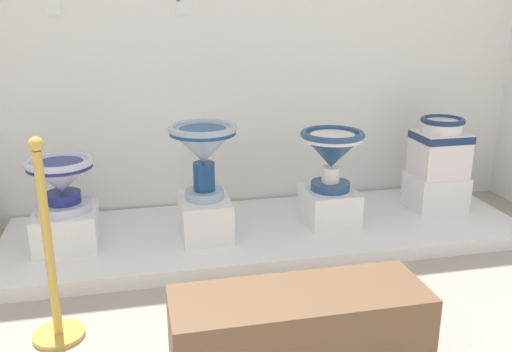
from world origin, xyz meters
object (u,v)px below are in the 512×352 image
at_px(antique_toilet_squat_floral, 332,150).
at_px(info_placard_second, 183,5).
at_px(plinth_block_squat_floral, 329,206).
at_px(plinth_block_central_ornate, 436,191).
at_px(antique_toilet_slender_white, 203,147).
at_px(plinth_block_leftmost, 66,228).
at_px(stanchion_post_near_left, 52,278).
at_px(info_placard_first, 52,4).
at_px(antique_toilet_leftmost, 61,178).
at_px(museum_bench, 299,337).
at_px(plinth_block_slender_white, 205,217).
at_px(antique_toilet_central_ornate, 440,146).

xyz_separation_m(antique_toilet_squat_floral, info_placard_second, (-0.85, 0.55, 0.88)).
xyz_separation_m(plinth_block_squat_floral, info_placard_second, (-0.85, 0.55, 1.26)).
relative_size(plinth_block_squat_floral, plinth_block_central_ornate, 1.01).
relative_size(antique_toilet_slender_white, plinth_block_central_ornate, 1.25).
distance_m(plinth_block_leftmost, stanchion_post_near_left, 0.86).
bearing_deg(info_placard_first, info_placard_second, 0.00).
bearing_deg(plinth_block_leftmost, antique_toilet_squat_floral, 0.09).
xyz_separation_m(antique_toilet_leftmost, info_placard_first, (-0.01, 0.55, 0.96)).
bearing_deg(museum_bench, antique_toilet_slender_white, 98.24).
distance_m(antique_toilet_slender_white, plinth_block_squat_floral, 0.94).
distance_m(antique_toilet_squat_floral, info_placard_second, 1.34).
bearing_deg(museum_bench, stanchion_post_near_left, 151.72).
relative_size(info_placard_first, stanchion_post_near_left, 0.14).
bearing_deg(info_placard_second, antique_toilet_squat_floral, -32.91).
xyz_separation_m(antique_toilet_squat_floral, museum_bench, (-0.63, -1.39, -0.38)).
distance_m(plinth_block_slender_white, antique_toilet_slender_white, 0.45).
xyz_separation_m(info_placard_first, info_placard_second, (0.81, 0.00, -0.01)).
bearing_deg(antique_toilet_slender_white, plinth_block_slender_white, -75.96).
bearing_deg(plinth_block_slender_white, antique_toilet_central_ornate, 4.88).
bearing_deg(antique_toilet_slender_white, stanchion_post_near_left, -134.04).
bearing_deg(antique_toilet_central_ornate, plinth_block_leftmost, -177.57).
xyz_separation_m(plinth_block_slender_white, plinth_block_central_ornate, (1.65, 0.14, -0.00)).
bearing_deg(info_placard_second, plinth_block_squat_floral, -32.91).
height_order(plinth_block_slender_white, info_placard_first, info_placard_first).
relative_size(info_placard_second, museum_bench, 0.12).
distance_m(antique_toilet_slender_white, museum_bench, 1.44).
bearing_deg(antique_toilet_squat_floral, antique_toilet_leftmost, -179.91).
height_order(plinth_block_leftmost, plinth_block_squat_floral, plinth_block_squat_floral).
relative_size(antique_toilet_leftmost, museum_bench, 0.38).
xyz_separation_m(antique_toilet_slender_white, stanchion_post_near_left, (-0.79, -0.82, -0.36)).
relative_size(plinth_block_slender_white, info_placard_first, 2.93).
bearing_deg(plinth_block_squat_floral, plinth_block_slender_white, -177.35).
bearing_deg(antique_toilet_squat_floral, plinth_block_slender_white, -177.35).
distance_m(plinth_block_slender_white, plinth_block_central_ornate, 1.65).
distance_m(plinth_block_central_ornate, museum_bench, 2.08).
bearing_deg(stanchion_post_near_left, antique_toilet_leftmost, 92.12).
height_order(antique_toilet_slender_white, museum_bench, antique_toilet_slender_white).
height_order(antique_toilet_leftmost, museum_bench, antique_toilet_leftmost).
height_order(plinth_block_slender_white, plinth_block_central_ornate, plinth_block_slender_white).
relative_size(antique_toilet_central_ornate, museum_bench, 0.40).
xyz_separation_m(plinth_block_leftmost, museum_bench, (1.02, -1.39, 0.00)).
relative_size(plinth_block_central_ornate, antique_toilet_central_ornate, 0.90).
distance_m(antique_toilet_central_ornate, info_placard_second, 1.97).
relative_size(plinth_block_squat_floral, stanchion_post_near_left, 0.39).
height_order(plinth_block_slender_white, plinth_block_squat_floral, plinth_block_slender_white).
relative_size(plinth_block_slender_white, antique_toilet_squat_floral, 0.98).
height_order(plinth_block_slender_white, antique_toilet_central_ornate, antique_toilet_central_ornate).
distance_m(antique_toilet_central_ornate, info_placard_first, 2.69).
xyz_separation_m(antique_toilet_leftmost, antique_toilet_slender_white, (0.82, -0.04, 0.15)).
height_order(antique_toilet_slender_white, info_placard_second, info_placard_second).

